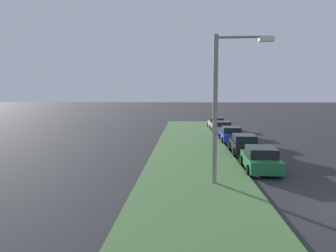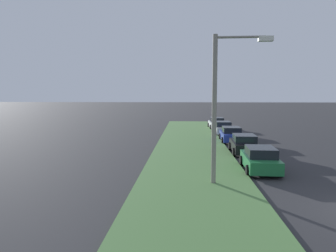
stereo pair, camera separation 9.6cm
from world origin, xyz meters
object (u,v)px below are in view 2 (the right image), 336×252
(parked_car_silver, at_px, (222,128))
(parked_car_white, at_px, (217,123))
(parked_car_green, at_px, (260,159))
(parked_car_black, at_px, (244,144))
(parked_car_blue, at_px, (231,135))
(streetlight, at_px, (222,98))

(parked_car_silver, height_order, parked_car_white, same)
(parked_car_green, bearing_deg, parked_car_white, 3.26)
(parked_car_black, relative_size, parked_car_blue, 1.01)
(parked_car_green, xyz_separation_m, parked_car_blue, (11.59, 0.12, 0.00))
(parked_car_green, distance_m, parked_car_blue, 11.59)
(parked_car_silver, distance_m, parked_car_white, 5.83)
(parked_car_green, relative_size, parked_car_white, 1.00)
(parked_car_blue, distance_m, streetlight, 15.39)
(parked_car_white, relative_size, streetlight, 0.58)
(parked_car_black, relative_size, streetlight, 0.58)
(parked_car_silver, bearing_deg, parked_car_blue, 178.70)
(parked_car_white, height_order, streetlight, streetlight)
(parked_car_blue, xyz_separation_m, parked_car_white, (11.69, 0.27, 0.00))
(parked_car_green, height_order, parked_car_blue, same)
(parked_car_silver, relative_size, parked_car_white, 1.01)
(parked_car_black, xyz_separation_m, parked_car_blue, (5.81, 0.19, 0.00))
(parked_car_blue, relative_size, streetlight, 0.58)
(streetlight, bearing_deg, parked_car_blue, -9.87)
(parked_car_silver, relative_size, streetlight, 0.58)
(parked_car_white, xyz_separation_m, streetlight, (-26.41, 2.29, 3.67))
(parked_car_blue, xyz_separation_m, streetlight, (-14.72, 2.56, 3.67))
(parked_car_silver, xyz_separation_m, streetlight, (-20.58, 2.39, 3.67))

